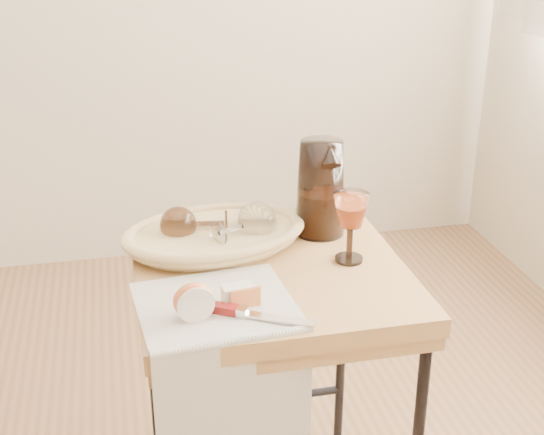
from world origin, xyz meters
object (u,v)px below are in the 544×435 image
object	(u,v)px
goblet_lying_a	(199,224)
apple_half	(193,300)
tea_towel	(216,305)
bread_basket	(215,238)
wine_goblet	(350,227)
table_knife	(247,312)
pitcher	(320,188)
side_table	(270,405)
goblet_lying_b	(241,226)

from	to	relation	value
goblet_lying_a	apple_half	size ratio (longest dim) A/B	1.76
tea_towel	bread_basket	xyz separation A→B (m)	(0.04, 0.26, 0.02)
tea_towel	wine_goblet	xyz separation A→B (m)	(0.31, 0.13, 0.07)
tea_towel	wine_goblet	bearing A→B (deg)	18.27
table_knife	bread_basket	bearing A→B (deg)	121.31
tea_towel	wine_goblet	size ratio (longest dim) A/B	1.89
bread_basket	apple_half	xyz separation A→B (m)	(-0.08, -0.29, 0.02)
pitcher	table_knife	distance (m)	0.43
side_table	goblet_lying_a	size ratio (longest dim) A/B	5.42
tea_towel	goblet_lying_b	distance (m)	0.26
goblet_lying_a	table_knife	distance (m)	0.33
side_table	tea_towel	bearing A→B (deg)	-133.59
tea_towel	pitcher	distance (m)	0.42
goblet_lying_a	goblet_lying_b	bearing A→B (deg)	163.75
bread_basket	table_knife	size ratio (longest dim) A/B	1.56
side_table	wine_goblet	xyz separation A→B (m)	(0.17, -0.01, 0.44)
bread_basket	goblet_lying_a	distance (m)	0.05
side_table	goblet_lying_a	xyz separation A→B (m)	(-0.13, 0.13, 0.41)
wine_goblet	pitcher	bearing A→B (deg)	98.26
bread_basket	goblet_lying_b	xyz separation A→B (m)	(0.05, -0.02, 0.03)
tea_towel	goblet_lying_b	world-z (taller)	goblet_lying_b
bread_basket	tea_towel	bearing A→B (deg)	-107.44
bread_basket	pitcher	xyz separation A→B (m)	(0.25, 0.03, 0.09)
side_table	apple_half	size ratio (longest dim) A/B	9.52
tea_towel	goblet_lying_b	bearing A→B (deg)	63.77
wine_goblet	table_knife	xyz separation A→B (m)	(-0.26, -0.19, -0.06)
pitcher	apple_half	distance (m)	0.47
bread_basket	goblet_lying_b	bearing A→B (deg)	-31.15
tea_towel	pitcher	bearing A→B (deg)	40.12
goblet_lying_b	table_knife	world-z (taller)	goblet_lying_b
pitcher	wine_goblet	bearing A→B (deg)	-75.54
table_knife	pitcher	bearing A→B (deg)	84.61
side_table	tea_towel	xyz separation A→B (m)	(-0.14, -0.14, 0.36)
goblet_lying_b	pitcher	world-z (taller)	pitcher
bread_basket	side_table	bearing A→B (deg)	-58.42
apple_half	tea_towel	bearing A→B (deg)	29.22
side_table	bread_basket	bearing A→B (deg)	130.92
side_table	pitcher	bearing A→B (deg)	44.22
bread_basket	goblet_lying_a	size ratio (longest dim) A/B	2.75
pitcher	table_knife	xyz separation A→B (m)	(-0.23, -0.34, -0.09)
table_knife	apple_half	bearing A→B (deg)	-163.56
side_table	apple_half	distance (m)	0.47
tea_towel	goblet_lying_a	bearing A→B (deg)	83.97
wine_goblet	goblet_lying_b	bearing A→B (deg)	154.43
side_table	pitcher	distance (m)	0.51
tea_towel	apple_half	xyz separation A→B (m)	(-0.05, -0.03, 0.04)
pitcher	bread_basket	bearing A→B (deg)	-167.05
goblet_lying_b	pitcher	bearing A→B (deg)	-12.66
goblet_lying_a	table_knife	xyz separation A→B (m)	(0.05, -0.33, -0.04)
wine_goblet	side_table	bearing A→B (deg)	176.61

